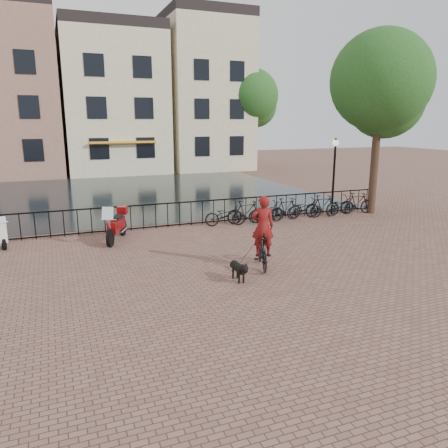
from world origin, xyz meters
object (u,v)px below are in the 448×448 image
object	(u,v)px
cyclist	(263,236)
dog	(238,270)
motorcycle	(116,221)
lamp_post	(334,163)

from	to	relation	value
cyclist	dog	xyz separation A→B (m)	(-1.11, -0.78, -0.66)
dog	motorcycle	size ratio (longest dim) A/B	0.43
motorcycle	lamp_post	bearing A→B (deg)	30.03
cyclist	motorcycle	world-z (taller)	cyclist
cyclist	dog	world-z (taller)	cyclist
cyclist	dog	distance (m)	1.51
lamp_post	motorcycle	size ratio (longest dim) A/B	1.68
dog	motorcycle	bearing A→B (deg)	113.57
cyclist	dog	bearing A→B (deg)	53.74
lamp_post	cyclist	bearing A→B (deg)	-138.98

